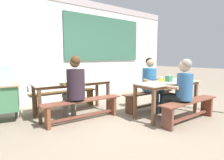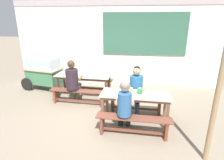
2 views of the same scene
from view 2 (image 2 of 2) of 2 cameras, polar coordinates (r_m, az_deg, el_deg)
The scene contains 15 objects.
ground_plane at distance 4.95m, azimuth -2.58°, elevation -10.65°, with size 40.00×40.00×0.00m, color gray.
backdrop_wall at distance 6.86m, azimuth 1.47°, elevation 11.62°, with size 7.51×0.23×3.03m.
dining_table_far at distance 5.82m, azimuth -8.81°, elevation 0.86°, with size 1.73×0.72×0.75m.
dining_table_near at distance 4.35m, azimuth 7.20°, elevation -5.30°, with size 1.62×0.66×0.75m.
bench_far_back at distance 6.43m, azimuth -7.10°, elevation -0.91°, with size 1.67×0.39×0.44m.
bench_far_front at distance 5.48m, azimuth -10.43°, elevation -4.54°, with size 1.68×0.33×0.44m.
bench_near_back at distance 5.00m, azimuth 7.31°, elevation -6.78°, with size 1.49×0.31×0.44m.
bench_near_front at distance 4.05m, azimuth 6.64°, elevation -13.17°, with size 1.60×0.31×0.44m.
food_cart at distance 6.90m, azimuth -20.39°, elevation 2.45°, with size 1.60×0.96×1.12m.
person_right_near_table at distance 4.77m, azimuth 7.36°, elevation -2.46°, with size 0.47×0.58×1.28m.
person_near_front at distance 3.92m, azimuth 3.93°, elevation -7.12°, with size 0.41×0.56×1.26m.
person_left_back_turned at distance 5.43m, azimuth -12.00°, elevation 0.17°, with size 0.46×0.57×1.31m.
tissue_box at distance 4.34m, azimuth 8.60°, elevation -3.37°, with size 0.12×0.11×0.15m.
condiment_jar at distance 4.39m, azimuth 5.86°, elevation -3.10°, with size 0.09×0.09×0.11m.
wooden_support_post at distance 3.40m, azimuth 29.62°, elevation -4.92°, with size 0.08×0.08×2.39m, color #9B7E57.
Camera 2 is at (0.81, -4.25, 2.41)m, focal length 29.61 mm.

